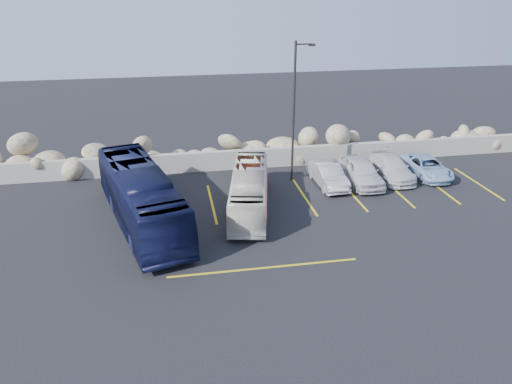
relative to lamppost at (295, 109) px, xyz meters
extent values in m
plane|color=black|center=(-2.56, -9.50, -4.30)|extent=(90.00, 90.00, 0.00)
cube|color=gray|center=(-2.56, 2.50, -3.70)|extent=(60.00, 0.40, 1.20)
cube|color=gold|center=(-5.06, -2.50, -4.29)|extent=(0.12, 5.00, 0.01)
cube|color=gold|center=(0.04, -2.50, -4.29)|extent=(0.12, 5.00, 0.01)
cube|color=gold|center=(2.74, -2.50, -4.29)|extent=(0.12, 5.00, 0.01)
cube|color=gold|center=(5.34, -2.50, -4.29)|extent=(0.12, 5.00, 0.01)
cube|color=gold|center=(7.94, -2.50, -4.29)|extent=(0.12, 5.00, 0.01)
cube|color=gold|center=(10.54, -2.50, -4.29)|extent=(0.12, 5.00, 0.01)
cube|color=gold|center=(-3.56, -9.30, -4.29)|extent=(8.00, 0.12, 0.01)
cylinder|color=#282624|center=(-0.06, 0.00, -0.30)|extent=(0.14, 0.14, 8.00)
cylinder|color=#282624|center=(0.39, 0.00, 3.50)|extent=(0.90, 0.08, 0.08)
cube|color=#282624|center=(0.84, 0.00, 3.45)|extent=(0.35, 0.18, 0.12)
imported|color=silver|center=(-3.20, -3.54, -3.25)|extent=(3.24, 7.73, 2.10)
imported|color=black|center=(-8.58, -4.19, -2.89)|extent=(4.85, 10.38, 2.82)
imported|color=silver|center=(3.76, -1.20, -3.56)|extent=(1.76, 4.32, 1.47)
imported|color=#AAABAF|center=(1.81, -1.15, -3.65)|extent=(1.49, 3.94, 1.29)
imported|color=silver|center=(5.90, -0.66, -3.67)|extent=(1.91, 4.39, 1.26)
imported|color=#98B6D7|center=(8.13, -0.79, -3.73)|extent=(1.90, 4.11, 1.14)
camera|label=1|loc=(-7.05, -26.69, 6.82)|focal=35.00mm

